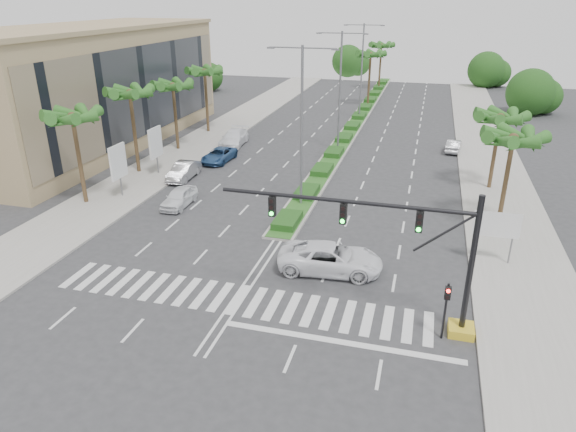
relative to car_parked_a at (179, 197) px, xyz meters
name	(u,v)px	position (x,y,z in m)	size (l,w,h in m)	color
ground	(238,300)	(9.13, -11.47, -0.71)	(160.00, 160.00, 0.00)	#333335
footpath_right	(500,197)	(24.33, 8.53, -0.64)	(6.00, 120.00, 0.15)	gray
footpath_left	(162,167)	(-6.07, 8.53, -0.64)	(6.00, 120.00, 0.15)	gray
median	(358,120)	(9.13, 33.53, -0.61)	(2.20, 75.00, 0.20)	gray
median_grass	(358,119)	(9.13, 33.53, -0.49)	(1.80, 75.00, 0.04)	#23561D
building	(93,89)	(-16.87, 14.53, 5.29)	(12.00, 36.00, 12.00)	tan
signal_gantry	(421,265)	(18.40, -11.47, 2.75)	(12.60, 1.20, 7.20)	gold
pedestrian_signal	(446,303)	(19.73, -12.15, 1.33)	(0.28, 0.36, 3.00)	black
direction_sign	(496,227)	(22.63, -3.48, 1.74)	(2.70, 0.11, 3.40)	slate
billboard_near	(118,162)	(-5.37, 0.53, 2.25)	(0.18, 2.10, 4.35)	slate
billboard_far	(155,143)	(-5.37, 6.53, 2.25)	(0.18, 2.10, 4.35)	slate
palm_left_near	(73,119)	(-7.37, -1.47, 5.98)	(4.57, 4.68, 7.55)	brown
palm_left_mid	(130,96)	(-7.37, 6.53, 6.37)	(4.57, 4.68, 7.95)	brown
palm_left_far	(173,88)	(-7.37, 14.53, 5.79)	(4.57, 4.68, 7.35)	brown
palm_left_end	(205,73)	(-7.37, 22.53, 6.17)	(4.57, 4.68, 7.75)	brown
palm_right_near	(513,141)	(23.63, 2.53, 5.49)	(4.57, 4.68, 7.05)	brown
palm_right_far	(500,120)	(23.63, 10.53, 5.20)	(4.57, 4.68, 6.75)	brown
palm_median_a	(371,56)	(9.13, 43.53, 6.46)	(4.57, 4.68, 8.05)	brown
palm_median_b	(381,47)	(9.13, 58.53, 6.46)	(4.57, 4.68, 8.05)	brown
streetlight_near	(302,119)	(9.13, 2.53, 6.10)	(5.10, 0.25, 12.00)	slate
streetlight_mid	(340,86)	(9.13, 18.53, 6.10)	(5.10, 0.25, 12.00)	slate
streetlight_far	(362,66)	(9.13, 34.53, 6.10)	(5.10, 0.25, 12.00)	slate
car_parked_a	(179,197)	(0.00, 0.00, 0.00)	(1.68, 4.17, 1.42)	white
car_parked_b	(184,171)	(-2.52, 5.98, 0.04)	(1.59, 4.55, 1.50)	#ABAAAF
car_parked_c	(219,155)	(-1.48, 11.66, -0.05)	(2.20, 4.76, 1.32)	#294D7E
car_parked_d	(234,138)	(-2.25, 17.77, 0.11)	(2.29, 5.63, 1.63)	white
car_crossing	(330,258)	(13.32, -7.05, 0.14)	(2.83, 6.14, 1.71)	white
car_right	(454,146)	(20.93, 21.54, -0.06)	(1.37, 3.92, 1.29)	#B3B2B8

